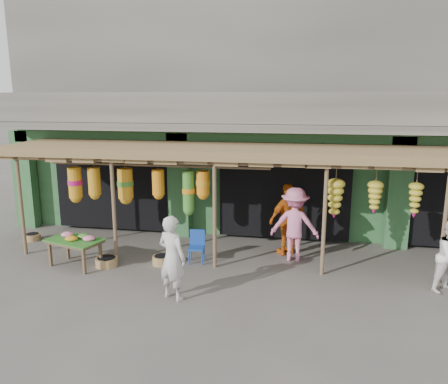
% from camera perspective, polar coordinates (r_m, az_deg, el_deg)
% --- Properties ---
extents(ground, '(80.00, 80.00, 0.00)m').
position_cam_1_polar(ground, '(10.60, 7.10, -9.83)').
color(ground, '#514C47').
rests_on(ground, ground).
extents(building, '(16.40, 6.80, 7.00)m').
position_cam_1_polar(building, '(14.70, 8.60, 9.80)').
color(building, gray).
rests_on(building, ground).
extents(awning, '(14.00, 2.70, 2.79)m').
position_cam_1_polar(awning, '(10.73, 6.81, 4.69)').
color(awning, brown).
rests_on(awning, ground).
extents(flower_table, '(1.47, 1.11, 0.78)m').
position_cam_1_polar(flower_table, '(11.02, -18.82, -6.05)').
color(flower_table, brown).
rests_on(flower_table, ground).
extents(blue_chair, '(0.41, 0.42, 0.79)m').
position_cam_1_polar(blue_chair, '(10.81, -3.56, -6.83)').
color(blue_chair, '#1942A4').
rests_on(blue_chair, ground).
extents(basket_left, '(0.49, 0.49, 0.18)m').
position_cam_1_polar(basket_left, '(13.59, -23.73, -5.40)').
color(basket_left, olive).
rests_on(basket_left, ground).
extents(basket_mid, '(0.70, 0.70, 0.21)m').
position_cam_1_polar(basket_mid, '(10.99, -15.08, -8.79)').
color(basket_mid, olive).
rests_on(basket_mid, ground).
extents(basket_right, '(0.48, 0.48, 0.21)m').
position_cam_1_polar(basket_right, '(10.83, -8.10, -8.78)').
color(basket_right, '#A1804B').
rests_on(basket_right, ground).
extents(person_front, '(0.74, 0.63, 1.73)m').
position_cam_1_polar(person_front, '(8.79, -6.80, -8.52)').
color(person_front, beige).
rests_on(person_front, ground).
extents(person_vendor, '(1.15, 1.00, 1.85)m').
position_cam_1_polar(person_vendor, '(11.27, 8.39, -3.54)').
color(person_vendor, '#CC5F13').
rests_on(person_vendor, ground).
extents(person_shopper, '(1.22, 0.75, 1.84)m').
position_cam_1_polar(person_shopper, '(10.88, 9.22, -4.20)').
color(person_shopper, pink).
rests_on(person_shopper, ground).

